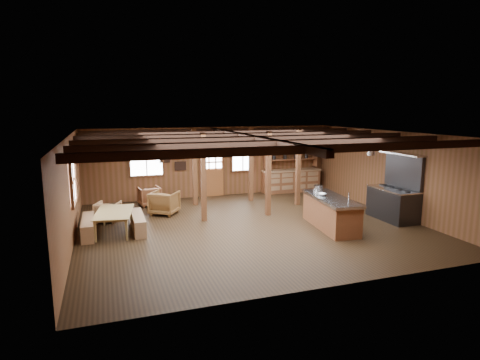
% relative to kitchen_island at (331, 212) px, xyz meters
% --- Properties ---
extents(room, '(10.04, 9.04, 2.84)m').
position_rel_kitchen_island_xyz_m(room, '(-2.20, 0.96, 0.92)').
color(room, black).
rests_on(room, ground).
extents(ceiling_joists, '(9.80, 8.82, 0.18)m').
position_rel_kitchen_island_xyz_m(ceiling_joists, '(-2.20, 1.14, 2.20)').
color(ceiling_joists, black).
rests_on(ceiling_joists, ceiling).
extents(timber_posts, '(3.95, 2.35, 2.80)m').
position_rel_kitchen_island_xyz_m(timber_posts, '(-1.68, 3.04, 0.92)').
color(timber_posts, '#492B14').
rests_on(timber_posts, floor).
extents(back_door, '(1.02, 0.08, 2.15)m').
position_rel_kitchen_island_xyz_m(back_door, '(-2.20, 5.41, 0.40)').
color(back_door, brown).
rests_on(back_door, floor).
extents(window_back_left, '(1.32, 0.06, 1.32)m').
position_rel_kitchen_island_xyz_m(window_back_left, '(-4.80, 5.42, 1.12)').
color(window_back_left, white).
rests_on(window_back_left, wall_back).
extents(window_back_right, '(1.02, 0.06, 1.32)m').
position_rel_kitchen_island_xyz_m(window_back_right, '(-0.90, 5.42, 1.12)').
color(window_back_right, white).
rests_on(window_back_right, wall_back).
extents(window_left, '(0.14, 1.24, 1.32)m').
position_rel_kitchen_island_xyz_m(window_left, '(-7.16, 1.46, 1.12)').
color(window_left, white).
rests_on(window_left, wall_back).
extents(notice_boards, '(1.08, 0.03, 0.90)m').
position_rel_kitchen_island_xyz_m(notice_boards, '(-3.70, 5.42, 1.16)').
color(notice_boards, beige).
rests_on(notice_boards, wall_back).
extents(back_counter, '(2.55, 0.60, 2.45)m').
position_rel_kitchen_island_xyz_m(back_counter, '(1.20, 5.17, 0.12)').
color(back_counter, brown).
rests_on(back_counter, floor).
extents(pendant_lamps, '(1.86, 2.36, 0.66)m').
position_rel_kitchen_island_xyz_m(pendant_lamps, '(-4.45, 1.96, 1.77)').
color(pendant_lamps, '#2C2C2E').
rests_on(pendant_lamps, ceiling).
extents(pot_rack, '(0.39, 3.00, 0.43)m').
position_rel_kitchen_island_xyz_m(pot_rack, '(1.16, 1.35, 1.80)').
color(pot_rack, '#2C2C2E').
rests_on(pot_rack, ceiling).
extents(kitchen_island, '(1.15, 2.58, 1.20)m').
position_rel_kitchen_island_xyz_m(kitchen_island, '(0.00, 0.00, 0.00)').
color(kitchen_island, brown).
rests_on(kitchen_island, floor).
extents(step_stool, '(0.57, 0.49, 0.43)m').
position_rel_kitchen_island_xyz_m(step_stool, '(0.43, 0.13, -0.27)').
color(step_stool, '#976B44').
rests_on(step_stool, floor).
extents(commercial_range, '(0.89, 1.74, 2.15)m').
position_rel_kitchen_island_xyz_m(commercial_range, '(2.44, 0.17, 0.20)').
color(commercial_range, '#2C2C2E').
rests_on(commercial_range, floor).
extents(dining_table, '(1.23, 1.89, 0.62)m').
position_rel_kitchen_island_xyz_m(dining_table, '(-6.10, 1.58, -0.17)').
color(dining_table, olive).
rests_on(dining_table, floor).
extents(bench_wall, '(0.33, 1.74, 0.48)m').
position_rel_kitchen_island_xyz_m(bench_wall, '(-6.85, 1.58, -0.24)').
color(bench_wall, '#976B44').
rests_on(bench_wall, floor).
extents(bench_aisle, '(0.32, 1.73, 0.48)m').
position_rel_kitchen_island_xyz_m(bench_aisle, '(-5.48, 1.58, -0.24)').
color(bench_aisle, '#976B44').
rests_on(bench_aisle, floor).
extents(armchair_a, '(0.85, 0.87, 0.70)m').
position_rel_kitchen_island_xyz_m(armchair_a, '(-4.82, 4.61, -0.13)').
color(armchair_a, brown).
rests_on(armchair_a, floor).
extents(armchair_b, '(1.17, 1.18, 0.79)m').
position_rel_kitchen_island_xyz_m(armchair_b, '(-4.48, 3.18, -0.09)').
color(armchair_b, brown).
rests_on(armchair_b, floor).
extents(armchair_c, '(0.90, 0.91, 0.64)m').
position_rel_kitchen_island_xyz_m(armchair_c, '(-6.30, 2.85, -0.16)').
color(armchair_c, '#9A6F46').
rests_on(armchair_c, floor).
extents(counter_pot, '(0.29, 0.29, 0.17)m').
position_rel_kitchen_island_xyz_m(counter_pot, '(0.11, 0.95, 0.55)').
color(counter_pot, '#B1B3B8').
rests_on(counter_pot, kitchen_island).
extents(bowl, '(0.32, 0.32, 0.07)m').
position_rel_kitchen_island_xyz_m(bowl, '(-0.16, 0.30, 0.50)').
color(bowl, silver).
rests_on(bowl, kitchen_island).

